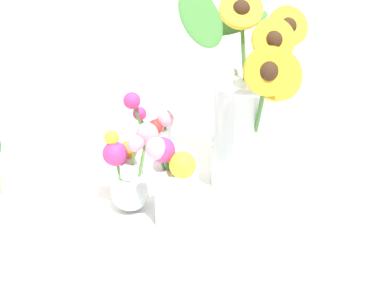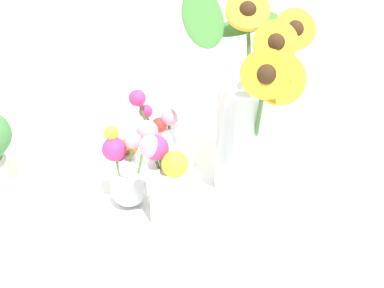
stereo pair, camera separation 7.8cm
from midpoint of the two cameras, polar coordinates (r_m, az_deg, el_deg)
name	(u,v)px [view 1 (the left image)]	position (r m, az deg, el deg)	size (l,w,h in m)	color
ground_plane	(194,224)	(0.81, -2.56, -10.28)	(6.00, 6.00, 0.00)	white
serving_tray	(192,200)	(0.85, -2.66, -7.22)	(0.40, 0.40, 0.02)	white
mason_jar_sunflowers	(245,116)	(0.82, 3.98, 3.48)	(0.23, 0.23, 0.36)	silver
vase_small_center	(175,183)	(0.74, -5.19, -5.06)	(0.09, 0.09, 0.18)	white
vase_bulb_right	(129,174)	(0.79, -10.80, -3.80)	(0.10, 0.08, 0.16)	white
vase_small_back	(156,143)	(0.88, -7.10, 0.09)	(0.09, 0.08, 0.18)	white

